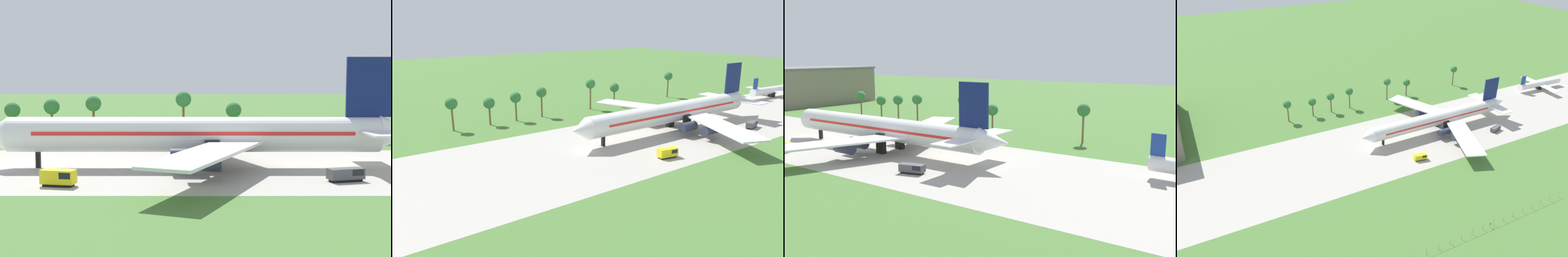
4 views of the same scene
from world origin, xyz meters
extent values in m
plane|color=#477233|center=(0.00, 0.00, 0.00)|extent=(600.00, 600.00, 0.00)
cube|color=#A8A399|center=(0.00, 0.00, 0.01)|extent=(320.00, 44.00, 0.02)
cylinder|color=white|center=(31.92, 0.61, 5.61)|extent=(61.72, 5.85, 5.85)
cube|color=red|center=(31.92, 0.61, 6.04)|extent=(52.46, 5.96, 0.58)
cube|color=navy|center=(61.03, 0.61, 13.50)|extent=(7.60, 0.50, 9.94)
cube|color=white|center=(61.32, 0.61, 6.48)|extent=(5.26, 23.38, 0.30)
cube|color=white|center=(33.97, -14.76, 4.58)|extent=(18.56, 31.35, 0.44)
cube|color=white|center=(33.97, 15.98, 4.58)|extent=(18.56, 31.35, 0.44)
cylinder|color=#2D334C|center=(31.05, -6.40, 2.87)|extent=(5.26, 2.63, 2.63)
cylinder|color=#2D334C|center=(33.41, -12.25, 2.87)|extent=(5.26, 2.63, 2.63)
cylinder|color=#2D334C|center=(31.05, 7.63, 2.87)|extent=(5.26, 2.63, 2.63)
cylinder|color=#2D334C|center=(33.41, 13.47, 2.87)|extent=(5.26, 2.63, 2.63)
cube|color=black|center=(6.00, 0.61, 2.51)|extent=(0.70, 0.90, 5.02)
cube|color=black|center=(35.00, -2.60, 2.51)|extent=(2.40, 1.20, 5.02)
cube|color=black|center=(35.00, 3.83, 2.51)|extent=(2.40, 1.20, 5.02)
cube|color=black|center=(54.33, -11.83, 0.20)|extent=(4.86, 2.93, 0.40)
cube|color=#4C4C51|center=(54.33, -11.83, 1.19)|extent=(5.69, 3.34, 1.58)
cube|color=black|center=(55.75, -11.44, 1.43)|extent=(2.34, 2.46, 0.90)
cube|color=black|center=(13.01, -15.43, 0.20)|extent=(4.37, 2.56, 0.40)
cube|color=yellow|center=(13.01, -15.43, 1.39)|extent=(5.12, 2.89, 1.98)
cube|color=black|center=(14.32, -15.68, 1.69)|extent=(2.05, 2.33, 0.90)
cylinder|color=brown|center=(41.03, 38.52, 3.26)|extent=(0.56, 0.56, 6.52)
sphere|color=#337538|center=(41.03, 38.52, 7.12)|extent=(3.60, 3.60, 3.60)
cylinder|color=brown|center=(-9.73, 38.52, 3.25)|extent=(0.56, 0.56, 6.51)
sphere|color=#337538|center=(-9.73, 38.52, 7.11)|extent=(3.60, 3.60, 3.60)
cylinder|color=brown|center=(8.89, 38.52, 4.00)|extent=(0.56, 0.56, 8.00)
sphere|color=#337538|center=(8.89, 38.52, 8.60)|extent=(3.60, 3.60, 3.60)
cylinder|color=brown|center=(-0.70, 38.52, 3.64)|extent=(0.56, 0.56, 7.27)
sphere|color=#337538|center=(-0.70, 38.52, 7.87)|extent=(3.60, 3.60, 3.60)
cylinder|color=brown|center=(29.52, 38.52, 4.50)|extent=(0.56, 0.56, 9.00)
sphere|color=#337538|center=(29.52, 38.52, 9.60)|extent=(3.60, 3.60, 3.60)
cylinder|color=brown|center=(71.06, 38.52, 4.30)|extent=(0.56, 0.56, 8.61)
sphere|color=#337538|center=(71.06, 38.52, 9.21)|extent=(3.60, 3.60, 3.60)
camera|label=1|loc=(32.30, -98.35, 16.40)|focal=55.00mm
camera|label=2|loc=(-52.82, -74.22, 31.19)|focal=35.00mm
camera|label=3|loc=(115.72, -75.19, 24.13)|focal=40.00mm
camera|label=4|loc=(-59.58, -113.56, 78.94)|focal=35.00mm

